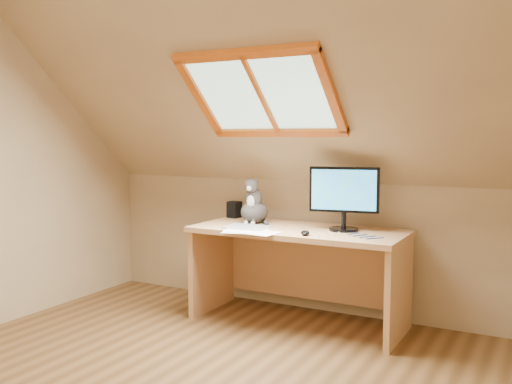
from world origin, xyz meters
The scene contains 9 objects.
room_shell centered at (0.00, -0.09, 1.43)m, with size 3.52×3.52×2.41m.
desk centered at (0.12, 1.45, 0.48)m, with size 1.52×0.66×0.69m.
monitor centered at (0.44, 1.44, 0.95)m, with size 0.48×0.20×0.44m.
cat centered at (-0.28, 1.45, 0.82)m, with size 0.22×0.25×0.36m.
desk_speaker centered at (-0.56, 1.63, 0.76)m, with size 0.09×0.09×0.13m, color black.
graphics_tablet centered at (-0.21, 1.22, 0.70)m, with size 0.30×0.22×0.01m, color #B2B2B7.
mouse centered at (0.27, 1.14, 0.71)m, with size 0.06×0.10×0.03m, color black.
papers centered at (-0.08, 1.12, 0.70)m, with size 0.35×0.30×0.01m.
cables centered at (0.54, 1.26, 0.70)m, with size 0.51×0.26×0.01m.
Camera 1 is at (1.75, -2.30, 1.35)m, focal length 40.00 mm.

